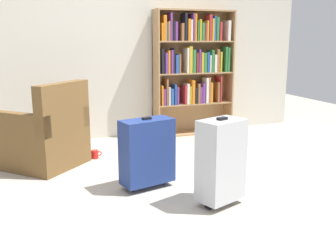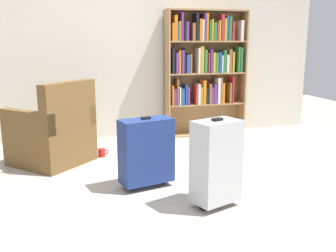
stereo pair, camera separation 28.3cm
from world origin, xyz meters
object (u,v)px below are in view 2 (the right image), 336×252
bookshelf (204,66)px  armchair (53,135)px  suitcase_navy_blue (146,151)px  suitcase_silver (216,162)px  mug (102,153)px

bookshelf → armchair: bookshelf is taller
armchair → bookshelf: bearing=22.5°
bookshelf → suitcase_navy_blue: 2.24m
suitcase_silver → suitcase_navy_blue: suitcase_silver is taller
bookshelf → armchair: 2.28m
armchair → suitcase_silver: bearing=-49.9°
bookshelf → suitcase_navy_blue: bookshelf is taller
armchair → suitcase_silver: 1.98m
suitcase_navy_blue → mug: bearing=106.5°
suitcase_navy_blue → armchair: bearing=130.9°
bookshelf → suitcase_silver: bookshelf is taller
mug → bookshelf: bearing=26.4°
suitcase_silver → armchair: bearing=130.1°
mug → suitcase_silver: size_ratio=0.16×
suitcase_silver → suitcase_navy_blue: bearing=128.7°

